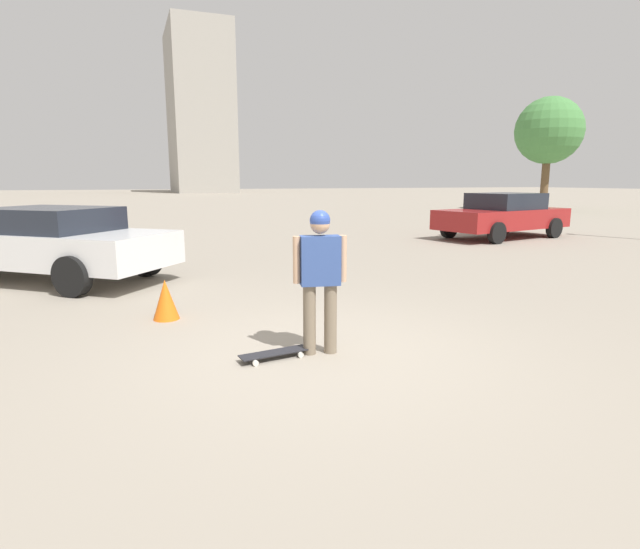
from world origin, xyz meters
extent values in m
plane|color=gray|center=(0.00, 0.00, 0.00)|extent=(220.00, 220.00, 0.00)
cylinder|color=#7A6B56|center=(-0.11, 0.02, 0.39)|extent=(0.14, 0.14, 0.77)
cylinder|color=#7A6B56|center=(0.11, -0.02, 0.39)|extent=(0.14, 0.14, 0.77)
cube|color=#334C8C|center=(0.00, 0.00, 1.04)|extent=(0.45, 0.28, 0.53)
cylinder|color=tan|center=(-0.25, 0.05, 1.05)|extent=(0.08, 0.08, 0.50)
cylinder|color=tan|center=(0.25, -0.05, 1.05)|extent=(0.08, 0.08, 0.50)
sphere|color=tan|center=(0.00, 0.00, 1.43)|extent=(0.21, 0.21, 0.21)
sphere|color=#2D4799|center=(0.00, 0.00, 1.46)|extent=(0.22, 0.22, 0.22)
cube|color=#232328|center=(-0.52, 0.01, 0.07)|extent=(0.78, 0.29, 0.01)
cylinder|color=silver|center=(-0.76, -0.13, 0.03)|extent=(0.06, 0.04, 0.06)
cylinder|color=silver|center=(-0.79, 0.08, 0.03)|extent=(0.06, 0.04, 0.06)
cylinder|color=silver|center=(-0.25, -0.07, 0.03)|extent=(0.06, 0.04, 0.06)
cylinder|color=silver|center=(-0.28, 0.15, 0.03)|extent=(0.06, 0.04, 0.06)
cube|color=silver|center=(-3.35, 5.65, 0.65)|extent=(4.89, 4.49, 0.61)
cube|color=#1E232D|center=(-3.26, 5.57, 1.17)|extent=(2.74, 2.67, 0.44)
cylinder|color=black|center=(-3.90, 7.32, 0.34)|extent=(0.66, 0.59, 0.68)
cylinder|color=black|center=(-2.80, 3.98, 0.34)|extent=(0.66, 0.59, 0.68)
cylinder|color=black|center=(-1.61, 5.44, 0.34)|extent=(0.66, 0.59, 0.68)
cube|color=maroon|center=(9.67, 8.34, 0.64)|extent=(5.04, 2.84, 0.62)
cube|color=#1E232D|center=(9.78, 8.37, 1.21)|extent=(2.44, 2.11, 0.52)
cylinder|color=black|center=(8.43, 7.11, 0.33)|extent=(0.69, 0.33, 0.66)
cylinder|color=black|center=(8.03, 8.96, 0.33)|extent=(0.69, 0.33, 0.66)
cylinder|color=black|center=(11.30, 7.72, 0.33)|extent=(0.69, 0.33, 0.66)
cylinder|color=black|center=(10.91, 9.57, 0.33)|extent=(0.69, 0.33, 0.66)
cube|color=#9E998E|center=(9.89, 79.06, 12.56)|extent=(8.97, 15.33, 25.13)
cylinder|color=brown|center=(22.93, 19.93, 1.75)|extent=(0.48, 0.48, 3.51)
sphere|color=#478442|center=(22.93, 19.93, 4.94)|extent=(4.09, 4.09, 4.09)
cone|color=orange|center=(-1.48, 2.04, 0.28)|extent=(0.35, 0.35, 0.55)
camera|label=1|loc=(-1.89, -4.91, 1.88)|focal=28.00mm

